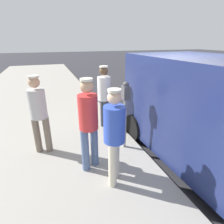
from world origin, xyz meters
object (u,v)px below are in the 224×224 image
Objects in this scene: parking_meter_near at (125,104)px; pedestrian_in_red at (88,120)px; pedestrian_in_gray at (38,111)px; pedestrian_in_blue at (114,133)px; pedestrian_in_white at (104,94)px.

pedestrian_in_red is (0.90, 0.43, -0.04)m from parking_meter_near.
pedestrian_in_gray is at bearing -46.53° from pedestrian_in_red.
pedestrian_in_gray reaches higher than pedestrian_in_blue.
pedestrian_in_red is (-0.84, 0.88, 0.04)m from pedestrian_in_gray.
pedestrian_in_gray is 1.79m from pedestrian_in_blue.
parking_meter_near is at bearing -154.26° from pedestrian_in_red.
pedestrian_in_red reaches higher than pedestrian_in_white.
pedestrian_in_white is 1.72m from pedestrian_in_red.
pedestrian_in_red is (0.77, 1.53, 0.02)m from pedestrian_in_white.
pedestrian_in_red is at bearing -59.59° from pedestrian_in_blue.
pedestrian_in_red is at bearing 25.74° from parking_meter_near.
pedestrian_in_white is 1.74m from pedestrian_in_gray.
parking_meter_near is 1.11m from pedestrian_in_blue.
pedestrian_in_gray is at bearing -50.74° from pedestrian_in_blue.
pedestrian_in_white is at bearing -116.81° from pedestrian_in_red.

